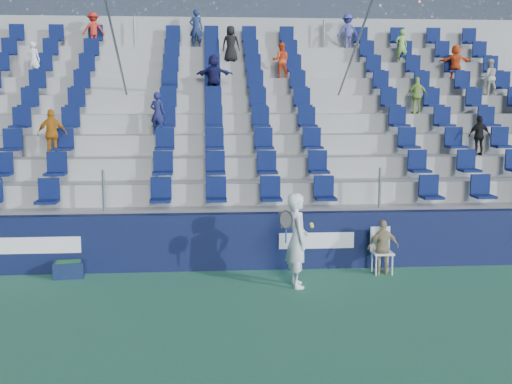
% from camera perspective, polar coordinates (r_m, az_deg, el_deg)
% --- Properties ---
extents(ground, '(70.00, 70.00, 0.00)m').
position_cam_1_polar(ground, '(10.77, 0.11, -11.13)').
color(ground, '#327552').
rests_on(ground, ground).
extents(sponsor_wall, '(24.00, 0.32, 1.20)m').
position_cam_1_polar(sponsor_wall, '(13.63, -0.95, -4.38)').
color(sponsor_wall, '#0F163A').
rests_on(sponsor_wall, ground).
extents(grandstand, '(24.00, 8.17, 6.63)m').
position_cam_1_polar(grandstand, '(18.45, -1.95, 3.71)').
color(grandstand, '#999A95').
rests_on(grandstand, ground).
extents(tennis_player, '(0.69, 0.69, 1.82)m').
position_cam_1_polar(tennis_player, '(12.31, 3.68, -4.28)').
color(tennis_player, white).
rests_on(tennis_player, ground).
extents(line_judge_chair, '(0.42, 0.43, 0.95)m').
position_cam_1_polar(line_judge_chair, '(13.62, 11.06, -4.80)').
color(line_judge_chair, white).
rests_on(line_judge_chair, ground).
extents(line_judge, '(0.69, 0.33, 1.14)m').
position_cam_1_polar(line_judge, '(13.48, 11.23, -4.83)').
color(line_judge, tan).
rests_on(line_judge, ground).
extents(ball_bin, '(0.63, 0.45, 0.33)m').
position_cam_1_polar(ball_bin, '(13.61, -16.31, -6.55)').
color(ball_bin, '#0F1A3A').
rests_on(ball_bin, ground).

